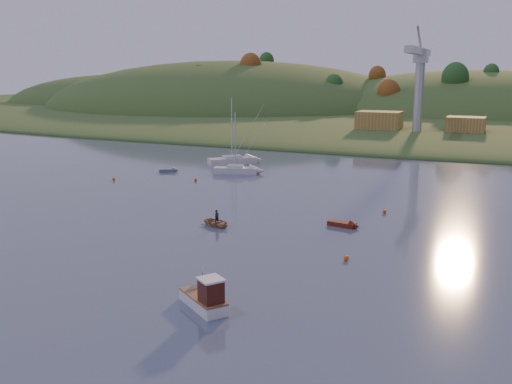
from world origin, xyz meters
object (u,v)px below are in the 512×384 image
at_px(fishing_boat, 201,296).
at_px(canoe, 217,223).
at_px(sailboat_far, 236,169).
at_px(red_tender, 348,225).
at_px(sailboat_near, 232,160).
at_px(grey_dinghy, 171,170).

xyz_separation_m(fishing_boat, canoe, (-9.55, 20.38, -0.41)).
xyz_separation_m(sailboat_far, red_tender, (26.93, -25.98, -0.43)).
relative_size(sailboat_far, red_tender, 2.71).
relative_size(sailboat_near, canoe, 3.32).
bearing_deg(grey_dinghy, fishing_boat, -83.89).
distance_m(fishing_boat, grey_dinghy, 59.53).
xyz_separation_m(sailboat_near, red_tender, (31.96, -34.64, -0.53)).
distance_m(canoe, grey_dinghy, 37.52).
distance_m(sailboat_far, grey_dinghy, 11.49).
bearing_deg(red_tender, sailboat_near, 142.27).
xyz_separation_m(sailboat_near, canoe, (18.31, -40.28, -0.40)).
relative_size(sailboat_near, grey_dinghy, 3.52).
xyz_separation_m(canoe, red_tender, (13.65, 5.64, -0.12)).
bearing_deg(fishing_boat, grey_dinghy, -21.11).
xyz_separation_m(sailboat_far, grey_dinghy, (-11.06, -3.07, -0.44)).
xyz_separation_m(fishing_boat, red_tender, (4.09, 26.02, -0.53)).
xyz_separation_m(sailboat_far, canoe, (13.28, -31.62, -0.31)).
bearing_deg(canoe, red_tender, -44.46).
bearing_deg(grey_dinghy, sailboat_near, 34.18).
relative_size(fishing_boat, grey_dinghy, 1.60).
relative_size(fishing_boat, canoe, 1.51).
relative_size(red_tender, grey_dinghy, 1.10).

